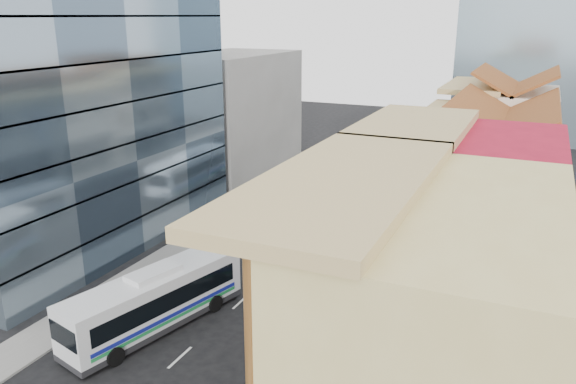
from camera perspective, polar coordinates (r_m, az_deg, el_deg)
The scene contains 12 objects.
sidewalk_right at distance 40.97m, azimuth 10.72°, elevation -8.83°, with size 3.00×90.00×0.15m, color slate.
sidewalk_left at distance 47.32m, azimuth -9.72°, elevation -5.07°, with size 3.00×90.00×0.15m, color slate.
shophouse_tan at distance 22.59m, azimuth 14.75°, elevation -15.38°, with size 8.00×14.00×12.00m, color #DAC87D.
shophouse_red at distance 33.30m, azimuth 18.42°, elevation -4.65°, with size 8.00×10.00×12.00m, color #AC132A.
shophouse_cream_near at distance 42.57m, azimuth 19.77°, elevation -1.40°, with size 8.00×9.00×10.00m, color silver.
shophouse_cream_mid at distance 51.19m, azimuth 20.72°, elevation 1.60°, with size 8.00×9.00×10.00m, color silver.
shophouse_cream_far at distance 61.29m, azimuth 21.53°, elevation 4.48°, with size 8.00×12.00×11.00m, color silver.
office_tower at distance 47.06m, azimuth -21.65°, elevation 12.62°, with size 12.00×26.00×30.00m, color #3D4F61.
office_block_far at distance 65.62m, azimuth -5.79°, elevation 7.74°, with size 10.00×18.00×14.00m, color gray.
bus_left_near at distance 34.94m, azimuth -13.32°, elevation -10.50°, with size 2.79×11.93×3.83m, color silver, non-canonical shape.
bus_left_far at distance 56.01m, azimuth 1.37°, elevation 0.87°, with size 2.92×12.47×4.00m, color white, non-canonical shape.
bus_right at distance 39.00m, azimuth 1.52°, elevation -7.32°, with size 2.44×10.42×3.34m, color silver, non-canonical shape.
Camera 1 is at (16.47, -13.94, 18.06)m, focal length 35.00 mm.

